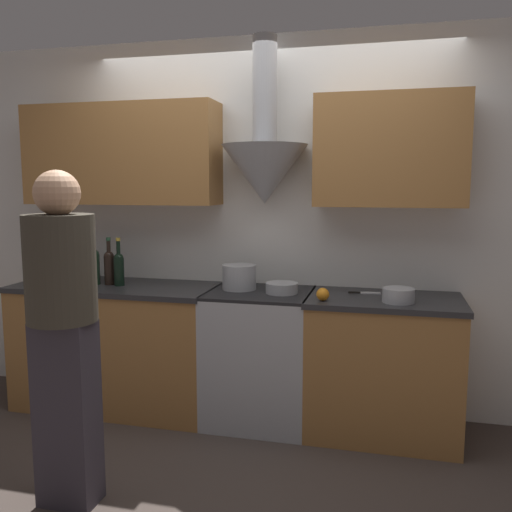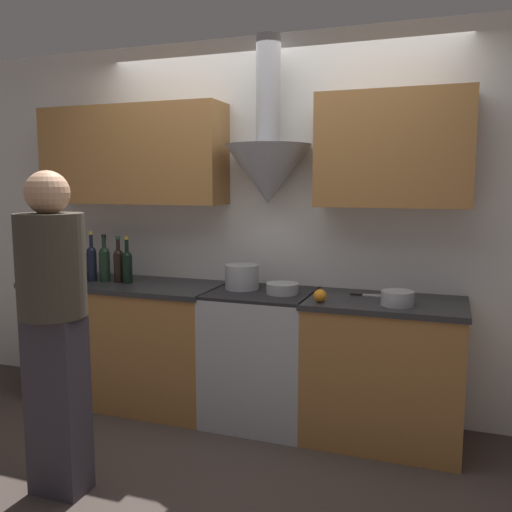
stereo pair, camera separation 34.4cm
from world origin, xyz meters
TOP-DOWN VIEW (x-y plane):
  - ground_plane at (0.00, 0.00)m, footprint 12.00×12.00m
  - wall_back at (-0.08, 0.61)m, footprint 8.40×0.58m
  - counter_left at (-1.05, 0.34)m, footprint 1.44×0.62m
  - counter_right at (0.81, 0.34)m, footprint 0.96×0.62m
  - stove_range at (0.00, 0.34)m, footprint 0.68×0.60m
  - wine_bottle_0 at (-1.67, 0.33)m, footprint 0.07×0.07m
  - wine_bottle_1 at (-1.58, 0.31)m, footprint 0.07×0.07m
  - wine_bottle_2 at (-1.49, 0.32)m, footprint 0.07×0.07m
  - wine_bottle_3 at (-1.40, 0.32)m, footprint 0.07×0.07m
  - wine_bottle_4 at (-1.30, 0.31)m, footprint 0.07×0.07m
  - wine_bottle_5 at (-1.20, 0.32)m, footprint 0.08×0.08m
  - wine_bottle_6 at (-1.09, 0.34)m, footprint 0.07×0.07m
  - wine_bottle_7 at (-1.00, 0.31)m, footprint 0.07×0.07m
  - stock_pot at (-0.15, 0.39)m, footprint 0.23×0.23m
  - mixing_bowl at (0.15, 0.32)m, footprint 0.21×0.21m
  - orange_fruit at (0.44, 0.16)m, footprint 0.08×0.08m
  - saucepan at (0.89, 0.22)m, footprint 0.19×0.19m
  - chefs_knife at (0.68, 0.45)m, footprint 0.21×0.05m
  - person_foreground_left at (-0.70, -0.82)m, footprint 0.33×0.33m

SIDE VIEW (x-z plane):
  - ground_plane at x=0.00m, z-range 0.00..0.00m
  - counter_left at x=-1.05m, z-range 0.00..0.89m
  - counter_right at x=0.81m, z-range 0.00..0.89m
  - stove_range at x=0.00m, z-range 0.00..0.89m
  - chefs_knife at x=0.68m, z-range 0.89..0.90m
  - person_foreground_left at x=-0.70m, z-range 0.09..1.75m
  - mixing_bowl at x=0.15m, z-range 0.89..0.96m
  - orange_fruit at x=0.44m, z-range 0.89..0.97m
  - saucepan at x=0.89m, z-range 0.89..0.97m
  - stock_pot at x=-0.15m, z-range 0.89..1.05m
  - wine_bottle_1 at x=-1.58m, z-range 0.85..1.17m
  - wine_bottle_0 at x=-1.67m, z-range 0.85..1.18m
  - wine_bottle_3 at x=-1.40m, z-range 0.85..1.18m
  - wine_bottle_7 at x=-1.00m, z-range 0.85..1.19m
  - wine_bottle_6 at x=-1.09m, z-range 0.86..1.19m
  - wine_bottle_2 at x=-1.49m, z-range 0.85..1.20m
  - wine_bottle_5 at x=-1.20m, z-range 0.86..1.20m
  - wine_bottle_4 at x=-1.30m, z-range 0.85..1.21m
  - wall_back at x=-0.08m, z-range 0.16..2.76m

